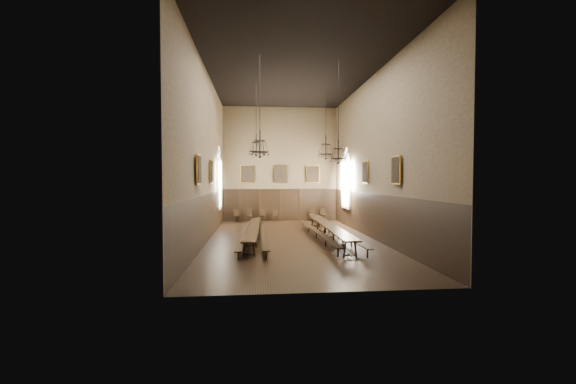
{
  "coord_description": "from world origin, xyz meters",
  "views": [
    {
      "loc": [
        -1.94,
        -18.95,
        3.26
      ],
      "look_at": [
        -0.07,
        1.5,
        2.55
      ],
      "focal_mm": 22.0,
      "sensor_mm": 36.0,
      "label": 1
    }
  ],
  "objects": [
    {
      "name": "portrait_left_0",
      "position": [
        -4.38,
        1.0,
        3.7
      ],
      "size": [
        0.12,
        1.0,
        1.3
      ],
      "color": "gold",
      "rests_on": "wall_left"
    },
    {
      "name": "chandelier_front_right",
      "position": [
        2.05,
        -2.07,
        4.65
      ],
      "size": [
        0.76,
        0.76,
        4.85
      ],
      "color": "black",
      "rests_on": "ceiling"
    },
    {
      "name": "portrait_right_0",
      "position": [
        4.38,
        1.0,
        3.7
      ],
      "size": [
        0.12,
        1.0,
        1.3
      ],
      "color": "gold",
      "rests_on": "wall_right"
    },
    {
      "name": "ceiling",
      "position": [
        0.0,
        0.0,
        9.01
      ],
      "size": [
        9.0,
        18.0,
        0.02
      ],
      "primitive_type": "cube",
      "color": "black",
      "rests_on": "ground"
    },
    {
      "name": "portrait_back_2",
      "position": [
        2.6,
        8.88,
        3.7
      ],
      "size": [
        1.1,
        0.12,
        1.4
      ],
      "color": "gold",
      "rests_on": "wall_back"
    },
    {
      "name": "portrait_back_0",
      "position": [
        -2.6,
        8.88,
        3.7
      ],
      "size": [
        1.1,
        0.12,
        1.4
      ],
      "color": "gold",
      "rests_on": "wall_back"
    },
    {
      "name": "wall_left",
      "position": [
        -4.51,
        0.0,
        4.5
      ],
      "size": [
        0.02,
        18.0,
        9.0
      ],
      "primitive_type": "cube",
      "color": "#836C51",
      "rests_on": "ground"
    },
    {
      "name": "portrait_right_1",
      "position": [
        4.38,
        -3.5,
        3.7
      ],
      "size": [
        0.12,
        1.0,
        1.3
      ],
      "color": "gold",
      "rests_on": "wall_right"
    },
    {
      "name": "bench_left_outer",
      "position": [
        -2.61,
        -0.23,
        0.28
      ],
      "size": [
        0.39,
        9.62,
        0.43
      ],
      "rotation": [
        0.0,
        0.0,
        -0.01
      ],
      "color": "black",
      "rests_on": "floor"
    },
    {
      "name": "wall_back",
      "position": [
        0.0,
        9.01,
        4.5
      ],
      "size": [
        9.0,
        0.02,
        9.0
      ],
      "primitive_type": "cube",
      "color": "#836C51",
      "rests_on": "ground"
    },
    {
      "name": "bench_left_inner",
      "position": [
        -1.54,
        -0.2,
        0.27
      ],
      "size": [
        0.32,
        9.55,
        0.43
      ],
      "rotation": [
        0.0,
        0.0,
        0.0
      ],
      "color": "black",
      "rests_on": "floor"
    },
    {
      "name": "chair_6",
      "position": [
        2.51,
        8.48,
        0.31
      ],
      "size": [
        0.51,
        0.51,
        1.03
      ],
      "rotation": [
        0.0,
        0.0,
        -0.14
      ],
      "color": "black",
      "rests_on": "floor"
    },
    {
      "name": "portrait_left_1",
      "position": [
        -4.38,
        -3.5,
        3.7
      ],
      "size": [
        0.12,
        1.0,
        1.3
      ],
      "color": "gold",
      "rests_on": "wall_left"
    },
    {
      "name": "portrait_back_1",
      "position": [
        0.0,
        8.88,
        3.7
      ],
      "size": [
        1.1,
        0.12,
        1.4
      ],
      "color": "gold",
      "rests_on": "wall_back"
    },
    {
      "name": "chair_3",
      "position": [
        -0.44,
        8.49,
        0.26
      ],
      "size": [
        0.45,
        0.45,
        0.86
      ],
      "rotation": [
        0.0,
        0.0,
        -0.2
      ],
      "color": "black",
      "rests_on": "floor"
    },
    {
      "name": "wall_right",
      "position": [
        4.51,
        0.0,
        4.5
      ],
      "size": [
        0.02,
        18.0,
        9.0
      ],
      "primitive_type": "cube",
      "color": "#836C51",
      "rests_on": "ground"
    },
    {
      "name": "bench_right_outer",
      "position": [
        2.56,
        -0.16,
        0.28
      ],
      "size": [
        0.59,
        9.88,
        0.44
      ],
      "rotation": [
        0.0,
        0.0,
        0.03
      ],
      "color": "black",
      "rests_on": "floor"
    },
    {
      "name": "window_left",
      "position": [
        -4.43,
        5.5,
        3.4
      ],
      "size": [
        0.2,
        2.2,
        4.6
      ],
      "primitive_type": null,
      "color": "white",
      "rests_on": "wall_left"
    },
    {
      "name": "chandelier_front_left",
      "position": [
        -1.74,
        -2.61,
        4.86
      ],
      "size": [
        0.81,
        0.81,
        4.6
      ],
      "color": "black",
      "rests_on": "ceiling"
    },
    {
      "name": "wall_front",
      "position": [
        0.0,
        -9.01,
        4.5
      ],
      "size": [
        9.0,
        0.02,
        9.0
      ],
      "primitive_type": "cube",
      "color": "#836C51",
      "rests_on": "ground"
    },
    {
      "name": "floor",
      "position": [
        0.0,
        0.0,
        -0.01
      ],
      "size": [
        9.0,
        18.0,
        0.02
      ],
      "primitive_type": "cube",
      "color": "black",
      "rests_on": "ground"
    },
    {
      "name": "bench_right_inner",
      "position": [
        1.39,
        0.24,
        0.29
      ],
      "size": [
        0.58,
        10.12,
        0.46
      ],
      "rotation": [
        0.0,
        0.0,
        0.03
      ],
      "color": "black",
      "rests_on": "floor"
    },
    {
      "name": "table_right",
      "position": [
        2.03,
        -0.02,
        0.4
      ],
      "size": [
        0.86,
        10.33,
        0.8
      ],
      "rotation": [
        0.0,
        0.0,
        -0.01
      ],
      "color": "black",
      "rests_on": "floor"
    },
    {
      "name": "chair_2",
      "position": [
        -1.41,
        8.6,
        0.3
      ],
      "size": [
        0.48,
        0.48,
        0.99
      ],
      "rotation": [
        0.0,
        0.0,
        0.1
      ],
      "color": "black",
      "rests_on": "floor"
    },
    {
      "name": "chandelier_back_right",
      "position": [
        2.32,
        2.3,
        5.08
      ],
      "size": [
        0.94,
        0.94,
        4.36
      ],
      "color": "black",
      "rests_on": "ceiling"
    },
    {
      "name": "wainscot_panelling",
      "position": [
        0.0,
        0.0,
        1.25
      ],
      "size": [
        9.0,
        18.0,
        2.5
      ],
      "primitive_type": null,
      "color": "black",
      "rests_on": "floor"
    },
    {
      "name": "chair_7",
      "position": [
        3.4,
        8.61,
        0.3
      ],
      "size": [
        0.5,
        0.5,
        0.98
      ],
      "rotation": [
        0.0,
        0.0,
        0.17
      ],
      "color": "black",
      "rests_on": "floor"
    },
    {
      "name": "window_right",
      "position": [
        4.43,
        5.5,
        3.4
      ],
      "size": [
        0.2,
        2.2,
        4.6
      ],
      "primitive_type": null,
      "color": "white",
      "rests_on": "wall_right"
    },
    {
      "name": "chandelier_back_left",
      "position": [
        -1.91,
        2.32,
        5.23
      ],
      "size": [
        0.86,
        0.86,
        4.2
      ],
      "color": "black",
      "rests_on": "ceiling"
    },
    {
      "name": "table_left",
      "position": [
        -2.09,
        0.07,
        0.36
      ],
      "size": [
        0.98,
        9.23,
        0.72
      ],
      "rotation": [
        0.0,
        0.0,
        -0.04
      ],
      "color": "black",
      "rests_on": "floor"
    },
    {
      "name": "chair_1",
      "position": [
        -2.48,
        8.61,
        0.3
      ],
      "size": [
        0.47,
        0.47,
        0.98
      ],
      "rotation": [
        0.0,
        0.0,
        -0.09
      ],
      "color": "black",
      "rests_on": "floor"
    },
    {
      "name": "chair_0",
      "position": [
        -3.4,
        8.52,
        0.29
      ],
      "size": [
        0.54,
        0.54,
        0.96
      ],
      "rotation": [
        0.0,
        0.0,
        0.33
      ],
      "color": "black",
      "rests_on": "floor"
    }
  ]
}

